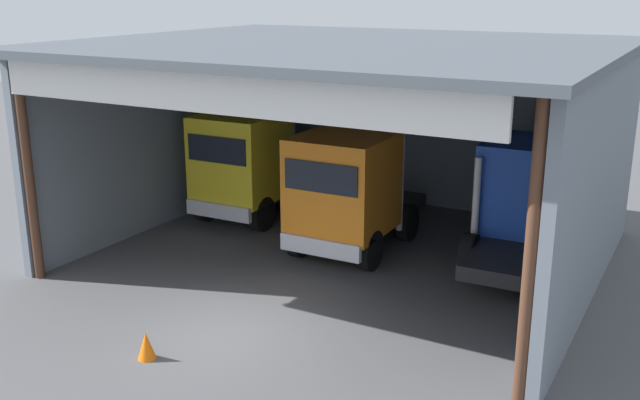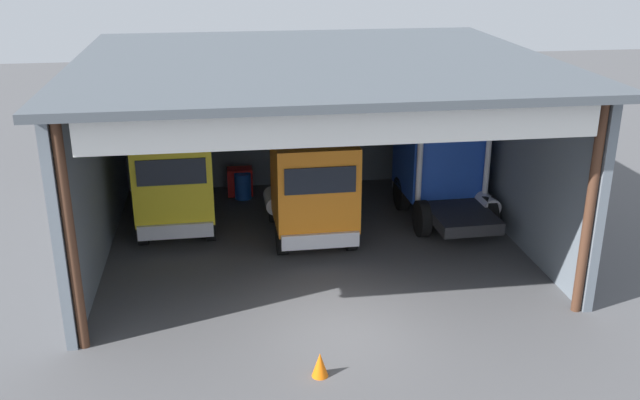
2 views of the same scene
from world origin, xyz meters
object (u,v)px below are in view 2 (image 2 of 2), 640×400
(truck_yellow_left_bay, at_px, (174,180))
(tool_cart, at_px, (240,182))
(oil_drum, at_px, (243,186))
(truck_blue_center_right_bay, at_px, (442,166))
(traffic_cone, at_px, (320,365))
(truck_orange_yard_outside, at_px, (312,187))

(truck_yellow_left_bay, height_order, tool_cart, truck_yellow_left_bay)
(oil_drum, xyz_separation_m, tool_cart, (-0.08, 0.39, 0.03))
(oil_drum, distance_m, tool_cart, 0.40)
(truck_blue_center_right_bay, xyz_separation_m, oil_drum, (-6.47, 2.61, -1.27))
(tool_cart, bearing_deg, truck_yellow_left_bay, -122.93)
(tool_cart, height_order, traffic_cone, tool_cart)
(truck_orange_yard_outside, distance_m, tool_cart, 5.03)
(truck_orange_yard_outside, bearing_deg, tool_cart, -66.04)
(tool_cart, xyz_separation_m, traffic_cone, (1.27, -11.63, -0.22))
(truck_yellow_left_bay, height_order, truck_blue_center_right_bay, truck_yellow_left_bay)
(truck_yellow_left_bay, xyz_separation_m, oil_drum, (2.19, 2.85, -1.29))
(truck_yellow_left_bay, distance_m, oil_drum, 3.82)
(truck_blue_center_right_bay, bearing_deg, oil_drum, 156.47)
(truck_blue_center_right_bay, relative_size, traffic_cone, 8.82)
(truck_yellow_left_bay, xyz_separation_m, tool_cart, (2.10, 3.25, -1.26))
(truck_yellow_left_bay, height_order, truck_orange_yard_outside, truck_yellow_left_bay)
(truck_yellow_left_bay, bearing_deg, oil_drum, -128.45)
(truck_blue_center_right_bay, xyz_separation_m, tool_cart, (-6.55, 3.00, -1.24))
(truck_blue_center_right_bay, height_order, traffic_cone, truck_blue_center_right_bay)
(truck_blue_center_right_bay, bearing_deg, truck_yellow_left_bay, -179.95)
(truck_blue_center_right_bay, height_order, oil_drum, truck_blue_center_right_bay)
(truck_yellow_left_bay, relative_size, oil_drum, 5.01)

